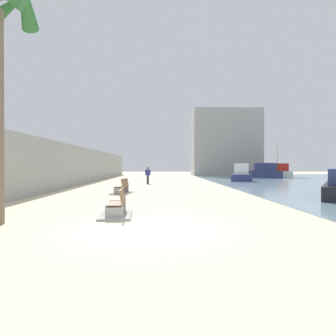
# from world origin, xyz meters

# --- Properties ---
(ground_plane) EXTENTS (120.00, 120.00, 0.00)m
(ground_plane) POSITION_xyz_m (0.00, 18.00, 0.00)
(ground_plane) COLOR beige
(seawall) EXTENTS (0.80, 64.00, 3.58)m
(seawall) POSITION_xyz_m (-7.50, 18.00, 1.79)
(seawall) COLOR #9E9E99
(seawall) RESTS_ON ground
(bench_near) EXTENTS (1.23, 2.16, 0.98)m
(bench_near) POSITION_xyz_m (-1.15, 2.30, 0.23)
(bench_near) COLOR #9E9E99
(bench_near) RESTS_ON ground
(bench_far) EXTENTS (1.33, 2.21, 0.98)m
(bench_far) POSITION_xyz_m (-2.11, 11.01, 0.23)
(bench_far) COLOR #9E9E99
(bench_far) RESTS_ON ground
(person_walking) EXTENTS (0.52, 0.23, 1.65)m
(person_walking) POSITION_xyz_m (-0.88, 20.93, 0.96)
(person_walking) COLOR #333338
(person_walking) RESTS_ON ground
(boat_distant) EXTENTS (3.20, 4.46, 2.01)m
(boat_distant) POSITION_xyz_m (9.65, 26.09, 0.76)
(boat_distant) COLOR navy
(boat_distant) RESTS_ON water_bay
(boat_far_right) EXTENTS (5.15, 6.67, 2.13)m
(boat_far_right) POSITION_xyz_m (15.38, 36.31, 0.81)
(boat_far_right) COLOR navy
(boat_far_right) RESTS_ON water_bay
(boat_nearest) EXTENTS (2.37, 7.46, 5.95)m
(boat_nearest) POSITION_xyz_m (19.70, 40.67, 0.80)
(boat_nearest) COLOR white
(boat_nearest) RESTS_ON water_bay
(harbor_building) EXTENTS (12.00, 6.00, 11.75)m
(harbor_building) POSITION_xyz_m (12.05, 46.00, 5.87)
(harbor_building) COLOR #9E9E99
(harbor_building) RESTS_ON ground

